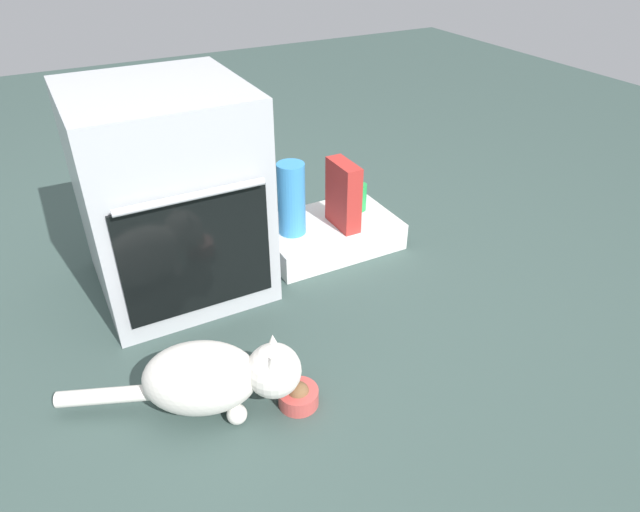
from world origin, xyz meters
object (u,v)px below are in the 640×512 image
object	(u,v)px
food_bowl	(298,396)
water_bottle	(292,199)
cat	(215,377)
soda_can	(359,197)
oven	(169,194)
pantry_cabinet	(328,233)
cereal_box	(343,195)

from	to	relation	value
food_bowl	water_bottle	xyz separation A→B (m)	(0.34, 0.75, 0.23)
cat	soda_can	size ratio (longest dim) A/B	5.49
oven	food_bowl	size ratio (longest dim) A/B	6.30
food_bowl	water_bottle	distance (m)	0.85
oven	pantry_cabinet	size ratio (longest dim) A/B	1.35
oven	pantry_cabinet	bearing A→B (deg)	-3.25
pantry_cabinet	cat	xyz separation A→B (m)	(-0.73, -0.65, 0.07)
pantry_cabinet	food_bowl	xyz separation A→B (m)	(-0.51, -0.75, -0.03)
food_bowl	cat	world-z (taller)	cat
cereal_box	water_bottle	world-z (taller)	water_bottle
cereal_box	soda_can	bearing A→B (deg)	34.24
cat	cereal_box	bearing A→B (deg)	62.49
oven	cat	bearing A→B (deg)	-97.60
soda_can	oven	bearing A→B (deg)	-179.87
cat	cereal_box	world-z (taller)	cereal_box
food_bowl	cereal_box	bearing A→B (deg)	51.76
food_bowl	soda_can	distance (m)	1.05
oven	cereal_box	distance (m)	0.69
pantry_cabinet	water_bottle	distance (m)	0.27
pantry_cabinet	water_bottle	world-z (taller)	water_bottle
soda_can	water_bottle	bearing A→B (deg)	-173.06
pantry_cabinet	water_bottle	bearing A→B (deg)	-178.73
water_bottle	soda_can	distance (m)	0.36
cat	pantry_cabinet	bearing A→B (deg)	66.33
pantry_cabinet	soda_can	size ratio (longest dim) A/B	4.70
food_bowl	oven	bearing A→B (deg)	98.95
water_bottle	soda_can	xyz separation A→B (m)	(0.34, 0.04, -0.09)
oven	soda_can	world-z (taller)	oven
oven	cat	distance (m)	0.74
cat	soda_can	xyz separation A→B (m)	(0.90, 0.69, 0.05)
oven	cereal_box	size ratio (longest dim) A/B	2.72
pantry_cabinet	soda_can	world-z (taller)	soda_can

